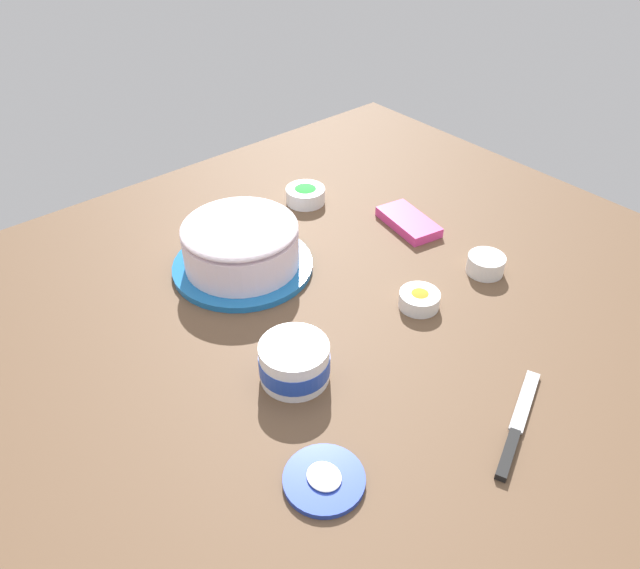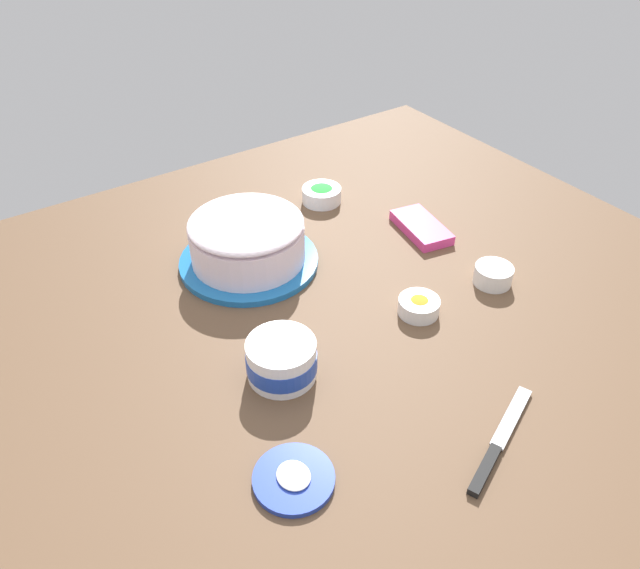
{
  "view_description": "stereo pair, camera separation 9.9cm",
  "coord_description": "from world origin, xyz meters",
  "px_view_note": "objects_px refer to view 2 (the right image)",
  "views": [
    {
      "loc": [
        0.62,
        -0.64,
        0.78
      ],
      "look_at": [
        -0.1,
        -0.03,
        0.04
      ],
      "focal_mm": 34.24,
      "sensor_mm": 36.0,
      "label": 1
    },
    {
      "loc": [
        0.68,
        -0.56,
        0.78
      ],
      "look_at": [
        -0.1,
        -0.03,
        0.04
      ],
      "focal_mm": 34.24,
      "sensor_mm": 36.0,
      "label": 2
    }
  ],
  "objects_px": {
    "sprinkle_bowl_green": "(322,194)",
    "candy_box_lower": "(421,227)",
    "spreading_knife": "(496,447)",
    "frosted_cake": "(247,242)",
    "sprinkle_bowl_orange": "(419,306)",
    "frosting_tub_lid": "(294,478)",
    "frosting_tub": "(281,359)",
    "sprinkle_bowl_pink": "(493,275)"
  },
  "relations": [
    {
      "from": "spreading_knife",
      "to": "sprinkle_bowl_green",
      "type": "bearing_deg",
      "value": 165.33
    },
    {
      "from": "frosting_tub_lid",
      "to": "sprinkle_bowl_orange",
      "type": "height_order",
      "value": "sprinkle_bowl_orange"
    },
    {
      "from": "frosting_tub_lid",
      "to": "spreading_knife",
      "type": "bearing_deg",
      "value": 65.84
    },
    {
      "from": "sprinkle_bowl_orange",
      "to": "candy_box_lower",
      "type": "bearing_deg",
      "value": 137.29
    },
    {
      "from": "sprinkle_bowl_green",
      "to": "sprinkle_bowl_pink",
      "type": "xyz_separation_m",
      "value": [
        0.47,
        0.11,
        -0.0
      ]
    },
    {
      "from": "spreading_knife",
      "to": "sprinkle_bowl_pink",
      "type": "bearing_deg",
      "value": 134.05
    },
    {
      "from": "spreading_knife",
      "to": "sprinkle_bowl_green",
      "type": "relative_size",
      "value": 2.33
    },
    {
      "from": "sprinkle_bowl_pink",
      "to": "sprinkle_bowl_green",
      "type": "bearing_deg",
      "value": -167.32
    },
    {
      "from": "frosting_tub_lid",
      "to": "sprinkle_bowl_green",
      "type": "xyz_separation_m",
      "value": [
        -0.64,
        0.49,
        0.02
      ]
    },
    {
      "from": "frosting_tub",
      "to": "sprinkle_bowl_green",
      "type": "bearing_deg",
      "value": 139.02
    },
    {
      "from": "frosting_tub_lid",
      "to": "spreading_knife",
      "type": "xyz_separation_m",
      "value": [
        0.13,
        0.29,
        -0.0
      ]
    },
    {
      "from": "sprinkle_bowl_green",
      "to": "sprinkle_bowl_orange",
      "type": "relative_size",
      "value": 1.2
    },
    {
      "from": "sprinkle_bowl_green",
      "to": "sprinkle_bowl_orange",
      "type": "bearing_deg",
      "value": -10.46
    },
    {
      "from": "frosting_tub_lid",
      "to": "candy_box_lower",
      "type": "relative_size",
      "value": 0.77
    },
    {
      "from": "spreading_knife",
      "to": "sprinkle_bowl_green",
      "type": "height_order",
      "value": "sprinkle_bowl_green"
    },
    {
      "from": "spreading_knife",
      "to": "frosted_cake",
      "type": "bearing_deg",
      "value": -173.16
    },
    {
      "from": "frosting_tub",
      "to": "spreading_knife",
      "type": "bearing_deg",
      "value": 30.5
    },
    {
      "from": "frosted_cake",
      "to": "frosting_tub",
      "type": "distance_m",
      "value": 0.34
    },
    {
      "from": "sprinkle_bowl_orange",
      "to": "candy_box_lower",
      "type": "height_order",
      "value": "sprinkle_bowl_orange"
    },
    {
      "from": "frosting_tub_lid",
      "to": "sprinkle_bowl_orange",
      "type": "xyz_separation_m",
      "value": [
        -0.18,
        0.4,
        0.01
      ]
    },
    {
      "from": "frosting_tub_lid",
      "to": "sprinkle_bowl_pink",
      "type": "bearing_deg",
      "value": 105.9
    },
    {
      "from": "frosting_tub",
      "to": "frosting_tub_lid",
      "type": "height_order",
      "value": "frosting_tub"
    },
    {
      "from": "sprinkle_bowl_green",
      "to": "candy_box_lower",
      "type": "height_order",
      "value": "sprinkle_bowl_green"
    },
    {
      "from": "spreading_knife",
      "to": "candy_box_lower",
      "type": "relative_size",
      "value": 1.42
    },
    {
      "from": "frosting_tub",
      "to": "sprinkle_bowl_orange",
      "type": "xyz_separation_m",
      "value": [
        0.01,
        0.3,
        -0.02
      ]
    },
    {
      "from": "frosting_tub_lid",
      "to": "candy_box_lower",
      "type": "distance_m",
      "value": 0.72
    },
    {
      "from": "frosting_tub",
      "to": "sprinkle_bowl_green",
      "type": "relative_size",
      "value": 1.26
    },
    {
      "from": "frosting_tub",
      "to": "sprinkle_bowl_orange",
      "type": "relative_size",
      "value": 1.52
    },
    {
      "from": "frosting_tub",
      "to": "sprinkle_bowl_pink",
      "type": "height_order",
      "value": "frosting_tub"
    },
    {
      "from": "spreading_knife",
      "to": "sprinkle_bowl_green",
      "type": "distance_m",
      "value": 0.79
    },
    {
      "from": "sprinkle_bowl_orange",
      "to": "sprinkle_bowl_pink",
      "type": "xyz_separation_m",
      "value": [
        0.01,
        0.19,
        0.0
      ]
    },
    {
      "from": "sprinkle_bowl_green",
      "to": "frosting_tub",
      "type": "bearing_deg",
      "value": -40.98
    },
    {
      "from": "frosting_tub",
      "to": "sprinkle_bowl_pink",
      "type": "xyz_separation_m",
      "value": [
        0.02,
        0.49,
        -0.02
      ]
    },
    {
      "from": "frosting_tub",
      "to": "sprinkle_bowl_green",
      "type": "distance_m",
      "value": 0.59
    },
    {
      "from": "frosting_tub",
      "to": "sprinkle_bowl_pink",
      "type": "distance_m",
      "value": 0.5
    },
    {
      "from": "frosting_tub",
      "to": "frosting_tub_lid",
      "type": "relative_size",
      "value": 1.0
    },
    {
      "from": "frosted_cake",
      "to": "spreading_knife",
      "type": "relative_size",
      "value": 1.32
    },
    {
      "from": "frosting_tub_lid",
      "to": "spreading_knife",
      "type": "relative_size",
      "value": 0.54
    },
    {
      "from": "sprinkle_bowl_pink",
      "to": "spreading_knife",
      "type": "bearing_deg",
      "value": -45.95
    },
    {
      "from": "frosted_cake",
      "to": "frosting_tub_lid",
      "type": "relative_size",
      "value": 2.45
    },
    {
      "from": "sprinkle_bowl_green",
      "to": "candy_box_lower",
      "type": "relative_size",
      "value": 0.61
    },
    {
      "from": "frosted_cake",
      "to": "sprinkle_bowl_orange",
      "type": "relative_size",
      "value": 3.71
    }
  ]
}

